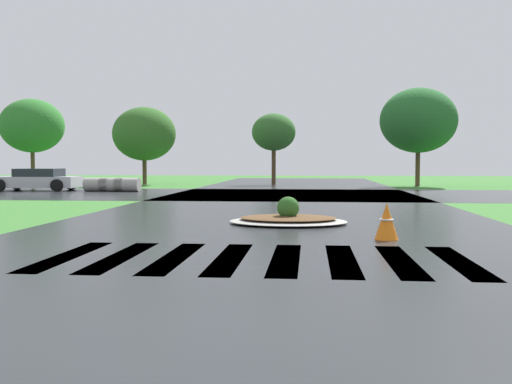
# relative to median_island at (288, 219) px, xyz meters

# --- Properties ---
(ground_plane) EXTENTS (120.00, 120.00, 0.10)m
(ground_plane) POSITION_rel_median_island_xyz_m (-0.30, -10.30, -0.18)
(ground_plane) COLOR #38722D
(asphalt_roadway) EXTENTS (11.51, 80.00, 0.01)m
(asphalt_roadway) POSITION_rel_median_island_xyz_m (-0.30, -0.30, -0.13)
(asphalt_roadway) COLOR #232628
(asphalt_roadway) RESTS_ON ground
(asphalt_cross_road) EXTENTS (90.00, 10.35, 0.01)m
(asphalt_cross_road) POSITION_rel_median_island_xyz_m (-0.30, 13.05, -0.13)
(asphalt_cross_road) COLOR #232628
(asphalt_cross_road) RESTS_ON ground
(crosswalk_stripes) EXTENTS (6.75, 3.20, 0.01)m
(crosswalk_stripes) POSITION_rel_median_island_xyz_m (-0.30, -5.38, -0.13)
(crosswalk_stripes) COLOR white
(crosswalk_stripes) RESTS_ON ground
(median_island) EXTENTS (2.96, 2.32, 0.68)m
(median_island) POSITION_rel_median_island_xyz_m (0.00, 0.00, 0.00)
(median_island) COLOR #9E9B93
(median_island) RESTS_ON ground
(car_blue_compact) EXTENTS (4.56, 2.28, 1.17)m
(car_blue_compact) POSITION_rel_median_island_xyz_m (-14.03, 15.58, 0.44)
(car_blue_compact) COLOR #B7B7BF
(car_blue_compact) RESTS_ON ground
(drainage_pipe_stack) EXTENTS (2.98, 0.91, 0.71)m
(drainage_pipe_stack) POSITION_rel_median_island_xyz_m (-9.68, 14.98, 0.23)
(drainage_pipe_stack) COLOR #9E9B93
(drainage_pipe_stack) RESTS_ON ground
(traffic_cone) EXTENTS (0.47, 0.47, 0.74)m
(traffic_cone) POSITION_rel_median_island_xyz_m (2.07, -2.85, 0.23)
(traffic_cone) COLOR orange
(traffic_cone) RESTS_ON ground
(background_treeline) EXTENTS (48.07, 7.15, 6.12)m
(background_treeline) POSITION_rel_median_island_xyz_m (2.38, 23.72, 3.71)
(background_treeline) COLOR #4C3823
(background_treeline) RESTS_ON ground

